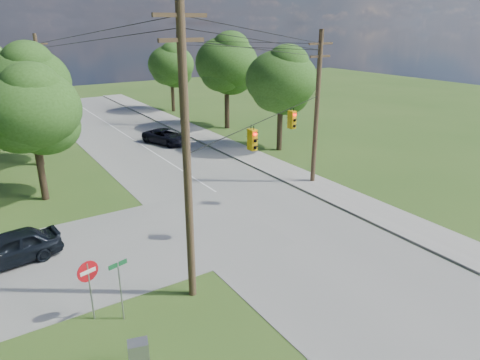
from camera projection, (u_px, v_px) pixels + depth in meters
ground at (284, 267)px, 20.23m from camera, size 140.00×140.00×0.00m
main_road at (258, 219)px, 25.19m from camera, size 10.00×100.00×0.03m
sidewalk_east at (340, 195)px, 28.56m from camera, size 2.60×100.00×0.12m
pole_sw at (186, 154)px, 16.07m from camera, size 2.00×0.32×12.00m
pole_ne at (317, 107)px, 29.17m from camera, size 2.00×0.32×10.50m
pole_north_e at (180, 79)px, 46.68m from camera, size 2.00×0.32×10.00m
pole_north_w at (43, 89)px, 39.65m from camera, size 2.00×0.32×10.00m
power_lines at (194, 52)px, 26.96m from camera, size 13.93×29.62×4.93m
traffic_signals at (274, 128)px, 23.13m from camera, size 4.91×3.27×1.05m
tree_w_near at (31, 109)px, 26.00m from camera, size 6.00×6.00×8.40m
tree_w_mid at (28, 83)px, 32.60m from camera, size 6.40×6.40×9.22m
tree_e_near at (281, 80)px, 36.79m from camera, size 6.20×6.20×8.81m
tree_e_mid at (227, 63)px, 44.73m from camera, size 6.60×6.60×9.64m
tree_e_far at (171, 65)px, 54.05m from camera, size 5.80×5.80×8.32m
car_cross_dark at (9, 248)px, 20.21m from camera, size 4.84×2.42×1.58m
car_main_north at (166, 136)px, 40.68m from camera, size 3.94×5.42×1.37m
control_cabinet at (139, 357)px, 13.97m from camera, size 0.76×0.64×1.19m
do_not_enter_sign at (89, 278)px, 16.04m from camera, size 0.83×0.25×2.56m
street_name_sign at (120, 283)px, 16.10m from camera, size 0.75×0.22×2.55m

